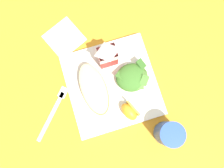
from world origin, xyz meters
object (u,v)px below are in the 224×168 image
milk_carton (107,55)px  green_salad_pile (132,77)px  white_plate (112,85)px  cheesy_pizza_bread (94,90)px  orange_wedge_front (130,111)px  paper_napkin (64,38)px  drinking_blue_cup (169,134)px  metal_fork (54,109)px

milk_carton → green_salad_pile: bearing=-54.9°
white_plate → cheesy_pizza_bread: (-0.06, -0.00, 0.03)m
milk_carton → orange_wedge_front: bearing=-84.8°
cheesy_pizza_bread → milk_carton: (0.07, 0.08, 0.04)m
green_salad_pile → paper_napkin: 0.27m
cheesy_pizza_bread → drinking_blue_cup: size_ratio=1.76×
paper_napkin → milk_carton: bearing=-46.2°
cheesy_pizza_bread → green_salad_pile: green_salad_pile is taller
green_salad_pile → white_plate: bearing=-178.7°
green_salad_pile → paper_napkin: green_salad_pile is taller
orange_wedge_front → paper_napkin: (-0.13, 0.30, -0.03)m
metal_fork → drinking_blue_cup: size_ratio=1.53×
orange_wedge_front → cheesy_pizza_bread: bearing=132.0°
cheesy_pizza_bread → paper_napkin: cheesy_pizza_bread is taller
paper_napkin → cheesy_pizza_bread: bearing=-76.8°
white_plate → milk_carton: bearing=82.9°
cheesy_pizza_bread → paper_napkin: (-0.05, 0.21, -0.03)m
drinking_blue_cup → cheesy_pizza_bread: bearing=132.2°
cheesy_pizza_bread → white_plate: bearing=3.3°
white_plate → paper_napkin: bearing=117.9°
orange_wedge_front → paper_napkin: orange_wedge_front is taller
cheesy_pizza_bread → milk_carton: bearing=50.6°
drinking_blue_cup → milk_carton: bearing=110.9°
metal_fork → milk_carton: bearing=25.8°
green_salad_pile → metal_fork: green_salad_pile is taller
cheesy_pizza_bread → drinking_blue_cup: (0.17, -0.19, 0.01)m
metal_fork → green_salad_pile: bearing=4.8°
metal_fork → paper_napkin: bearing=67.7°
metal_fork → cheesy_pizza_bread: bearing=7.0°
drinking_blue_cup → green_salad_pile: bearing=104.2°
white_plate → paper_napkin: white_plate is taller
orange_wedge_front → metal_fork: (-0.22, 0.08, -0.03)m
orange_wedge_front → paper_napkin: size_ratio=0.63×
orange_wedge_front → metal_fork: bearing=161.1°
cheesy_pizza_bread → milk_carton: size_ratio=1.59×
cheesy_pizza_bread → drinking_blue_cup: 0.26m
milk_carton → drinking_blue_cup: milk_carton is taller
green_salad_pile → milk_carton: bearing=125.1°
paper_napkin → metal_fork: (-0.09, -0.22, 0.00)m
metal_fork → drinking_blue_cup: bearing=-29.0°
white_plate → paper_napkin: size_ratio=2.55×
cheesy_pizza_bread → green_salad_pile: size_ratio=1.66×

